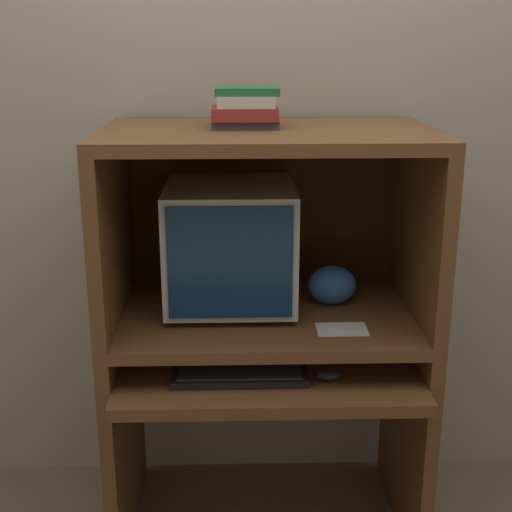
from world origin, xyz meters
The scene contains 10 objects.
wall_back centered at (0.00, 0.66, 1.30)m, with size 6.00×0.06×2.60m.
desk_base centered at (0.00, 0.24, 0.40)m, with size 0.95×0.68×0.63m.
desk_monitor_shelf centered at (0.00, 0.30, 0.73)m, with size 0.95×0.60×0.12m.
hutch_upper centered at (0.00, 0.33, 1.13)m, with size 0.95×0.60×0.56m.
crt_monitor centered at (-0.11, 0.36, 0.96)m, with size 0.39×0.42×0.38m.
keyboard centered at (-0.08, 0.09, 0.65)m, with size 0.38×0.13×0.03m.
mouse centered at (0.17, 0.08, 0.65)m, with size 0.07×0.05×0.03m.
snack_bag centered at (0.21, 0.36, 0.82)m, with size 0.15×0.11×0.12m.
book_stack centered at (-0.06, 0.33, 1.37)m, with size 0.19×0.16×0.11m.
paper_card centered at (0.21, 0.15, 0.76)m, with size 0.15×0.09×0.00m.
Camera 1 is at (-0.09, -1.74, 1.57)m, focal length 50.00 mm.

